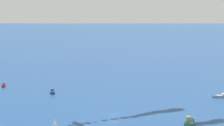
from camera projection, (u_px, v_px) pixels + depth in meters
The scene contains 5 objects.
ground_plane at pixel (113, 114), 138.45m from camera, with size 2000.00×2000.00×0.00m, color navy.
motorboat_near_centre at pixel (189, 123), 125.01m from camera, with size 9.22×5.14×2.60m.
motorboat_far_stbd at pixel (53, 92), 172.76m from camera, with size 7.00×2.32×2.00m.
motorboat_outer_ring_a at pixel (221, 96), 164.12m from camera, with size 1.85×7.04×2.04m.
motorboat_outer_ring_d at pixel (4, 85), 187.47m from camera, with size 5.68×1.95×1.62m.
Camera 1 is at (-134.96, 9.97, 33.51)m, focal length 69.24 mm.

